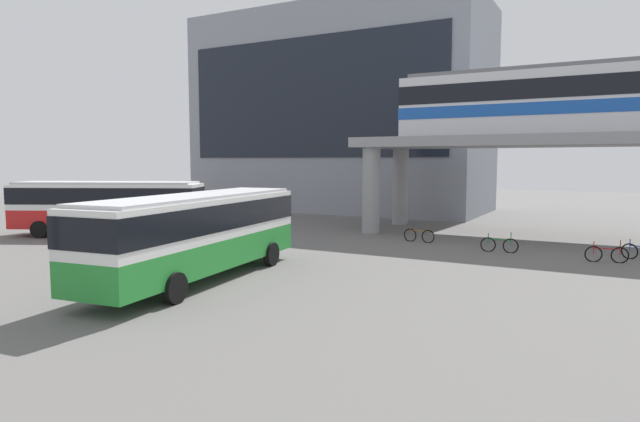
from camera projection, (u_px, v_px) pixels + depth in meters
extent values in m
plane|color=#605E5B|center=(331.00, 241.00, 30.02)|extent=(120.00, 120.00, 0.00)
cube|color=gray|center=(341.00, 113.00, 49.36)|extent=(25.88, 11.47, 17.50)
cube|color=black|center=(309.00, 97.00, 44.22)|extent=(23.29, 0.10, 9.80)
cube|color=gray|center=(625.00, 140.00, 28.89)|extent=(29.58, 6.84, 0.60)
cylinder|color=gray|center=(371.00, 190.00, 33.32)|extent=(1.10, 1.10, 5.27)
cylinder|color=gray|center=(400.00, 187.00, 37.90)|extent=(1.10, 1.10, 5.27)
cube|color=silver|center=(627.00, 100.00, 28.72)|extent=(24.50, 2.90, 3.60)
cube|color=#194CA5|center=(626.00, 107.00, 28.75)|extent=(24.56, 2.96, 0.70)
cube|color=black|center=(627.00, 86.00, 28.65)|extent=(24.56, 2.96, 1.10)
cube|color=slate|center=(628.00, 63.00, 28.54)|extent=(23.52, 2.61, 0.24)
cube|color=#268C33|center=(198.00, 253.00, 20.14)|extent=(3.73, 11.21, 1.10)
cube|color=white|center=(197.00, 218.00, 20.02)|extent=(3.73, 11.21, 1.50)
cube|color=black|center=(197.00, 216.00, 20.02)|extent=(3.78, 11.26, 0.96)
cube|color=silver|center=(197.00, 196.00, 19.95)|extent=(3.55, 10.65, 0.12)
cylinder|color=black|center=(221.00, 251.00, 23.91)|extent=(0.39, 1.03, 1.00)
cylinder|color=black|center=(271.00, 254.00, 22.98)|extent=(0.39, 1.03, 1.00)
cylinder|color=black|center=(112.00, 281.00, 17.82)|extent=(0.39, 1.03, 1.00)
cylinder|color=black|center=(175.00, 288.00, 16.89)|extent=(0.39, 1.03, 1.00)
cube|color=red|center=(108.00, 218.00, 32.16)|extent=(11.01, 6.97, 1.10)
cube|color=white|center=(107.00, 196.00, 32.04)|extent=(11.01, 6.97, 1.50)
cube|color=black|center=(107.00, 195.00, 32.03)|extent=(11.06, 7.02, 0.96)
cube|color=silver|center=(107.00, 183.00, 31.96)|extent=(10.46, 6.62, 0.12)
cylinder|color=black|center=(39.00, 230.00, 31.16)|extent=(1.02, 0.68, 1.00)
cylinder|color=black|center=(62.00, 224.00, 33.64)|extent=(1.02, 0.68, 1.00)
cylinder|color=black|center=(152.00, 230.00, 30.80)|extent=(1.02, 0.68, 1.00)
cylinder|color=black|center=(166.00, 225.00, 33.29)|extent=(1.02, 0.68, 1.00)
torus|color=black|center=(620.00, 255.00, 23.61)|extent=(0.74, 0.22, 0.74)
torus|color=black|center=(593.00, 254.00, 23.90)|extent=(0.74, 0.22, 0.74)
cylinder|color=#B21E1E|center=(607.00, 248.00, 23.73)|extent=(1.04, 0.28, 0.05)
cylinder|color=#B21E1E|center=(594.00, 247.00, 23.87)|extent=(0.04, 0.04, 0.55)
cylinder|color=#B21E1E|center=(620.00, 247.00, 23.58)|extent=(0.04, 0.04, 0.65)
torus|color=black|center=(428.00, 237.00, 29.40)|extent=(0.74, 0.12, 0.74)
torus|color=black|center=(410.00, 235.00, 29.98)|extent=(0.74, 0.12, 0.74)
cylinder|color=#996626|center=(419.00, 231.00, 29.66)|extent=(1.05, 0.14, 0.05)
cylinder|color=#996626|center=(410.00, 230.00, 29.95)|extent=(0.04, 0.04, 0.55)
cylinder|color=#996626|center=(428.00, 230.00, 29.37)|extent=(0.04, 0.04, 0.65)
torus|color=black|center=(511.00, 246.00, 26.19)|extent=(0.74, 0.13, 0.74)
torus|color=black|center=(488.00, 245.00, 26.59)|extent=(0.74, 0.13, 0.74)
cylinder|color=#1E7F33|center=(499.00, 240.00, 26.36)|extent=(1.05, 0.16, 0.05)
cylinder|color=#1E7F33|center=(488.00, 239.00, 26.56)|extent=(0.04, 0.04, 0.55)
cylinder|color=#1E7F33|center=(511.00, 239.00, 26.15)|extent=(0.04, 0.04, 0.65)
torus|color=black|center=(630.00, 251.00, 24.65)|extent=(0.71, 0.34, 0.74)
cylinder|color=#1E3FA5|center=(630.00, 245.00, 24.62)|extent=(0.04, 0.04, 0.55)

